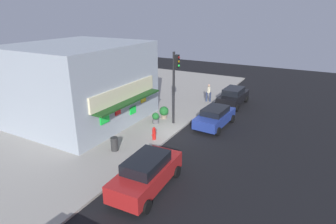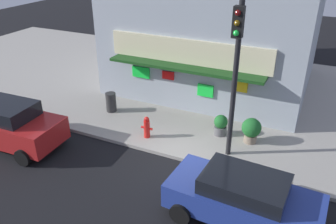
% 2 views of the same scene
% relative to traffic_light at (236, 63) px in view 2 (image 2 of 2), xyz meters
% --- Properties ---
extents(ground_plane, '(59.47, 59.47, 0.00)m').
position_rel_traffic_light_xyz_m(ground_plane, '(-1.53, -0.92, -3.68)').
color(ground_plane, black).
extents(sidewalk, '(39.65, 13.12, 0.14)m').
position_rel_traffic_light_xyz_m(sidewalk, '(-1.53, 5.64, -3.61)').
color(sidewalk, '#A39E93').
rests_on(sidewalk, ground_plane).
extents(corner_building, '(9.54, 9.37, 6.05)m').
position_rel_traffic_light_xyz_m(corner_building, '(-2.72, 6.92, -0.52)').
color(corner_building, '#9EA8B2').
rests_on(corner_building, sidewalk).
extents(traffic_light, '(0.32, 0.58, 5.56)m').
position_rel_traffic_light_xyz_m(traffic_light, '(0.00, 0.00, 0.00)').
color(traffic_light, black).
rests_on(traffic_light, sidewalk).
extents(fire_hydrant, '(0.48, 0.24, 0.91)m').
position_rel_traffic_light_xyz_m(fire_hydrant, '(-3.28, -0.12, -3.11)').
color(fire_hydrant, red).
rests_on(fire_hydrant, sidewalk).
extents(trash_can, '(0.47, 0.47, 0.89)m').
position_rel_traffic_light_xyz_m(trash_can, '(-5.85, 1.24, -3.10)').
color(trash_can, '#2D2D2D').
rests_on(trash_can, sidewalk).
extents(potted_plant_by_doorway, '(0.75, 0.75, 1.01)m').
position_rel_traffic_light_xyz_m(potted_plant_by_doorway, '(0.55, 1.26, -2.98)').
color(potted_plant_by_doorway, gray).
rests_on(potted_plant_by_doorway, sidewalk).
extents(potted_plant_by_window, '(0.55, 0.55, 0.86)m').
position_rel_traffic_light_xyz_m(potted_plant_by_window, '(-0.69, 1.32, -3.10)').
color(potted_plant_by_window, '#59595B').
rests_on(potted_plant_by_window, sidewalk).
extents(parked_car_red, '(4.64, 2.22, 1.76)m').
position_rel_traffic_light_xyz_m(parked_car_red, '(-8.10, -2.64, -2.78)').
color(parked_car_red, '#AD1E1E').
rests_on(parked_car_red, ground_plane).
extents(parked_car_blue, '(4.34, 2.24, 1.53)m').
position_rel_traffic_light_xyz_m(parked_car_blue, '(1.24, -2.86, -2.88)').
color(parked_car_blue, navy).
rests_on(parked_car_blue, ground_plane).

